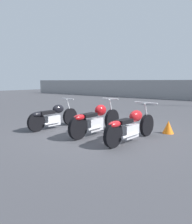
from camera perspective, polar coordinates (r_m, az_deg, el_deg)
ground_plane at (r=6.89m, az=0.62°, el=-5.25°), size 60.00×60.00×0.00m
motorcycle_slot_0 at (r=7.49m, az=-11.14°, el=-1.15°), size 0.58×2.05×0.98m
motorcycle_slot_1 at (r=6.49m, az=-0.08°, el=-2.05°), size 0.60×2.27×1.04m
motorcycle_slot_2 at (r=5.81m, az=9.09°, el=-3.61°), size 0.73×2.20×1.00m
traffic_cone_near at (r=7.03m, az=18.35°, el=-3.77°), size 0.34×0.34×0.39m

